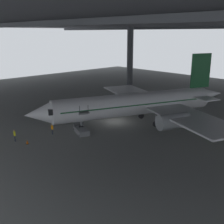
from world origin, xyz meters
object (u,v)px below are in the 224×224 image
Objects in this scene: airplane_main at (138,104)px; traffic_cone_orange at (27,142)px; crew_worker_by_stairs at (52,129)px; baggage_tug at (213,131)px; boarding_stairs at (81,128)px; crew_worker_near_nose at (15,135)px.

airplane_main is 54.71× the size of traffic_cone_orange.
crew_worker_by_stairs is at bearing 100.66° from traffic_cone_orange.
traffic_cone_orange is 25.84m from baggage_tug.
crew_worker_by_stairs is 0.64× the size of baggage_tug.
traffic_cone_orange is at bearing -100.77° from boarding_stairs.
airplane_main is at bearing 67.43° from crew_worker_by_stairs.
airplane_main is 13.74m from crew_worker_by_stairs.
baggage_tug is at bearing 44.20° from boarding_stairs.
crew_worker_near_nose is 2.22m from traffic_cone_orange.
traffic_cone_orange is (-4.38, -16.80, -3.03)m from airplane_main.
crew_worker_by_stairs is at bearing -133.62° from baggage_tug.
airplane_main reaches higher than crew_worker_near_nose.
traffic_cone_orange is (-1.48, -7.77, -0.43)m from boarding_stairs.
crew_worker_by_stairs is (-2.29, -3.45, 0.17)m from boarding_stairs.
crew_worker_near_nose reaches higher than traffic_cone_orange.
crew_worker_by_stairs is 2.62× the size of traffic_cone_orange.
airplane_main reaches higher than crew_worker_by_stairs.
traffic_cone_orange is 0.24× the size of baggage_tug.
baggage_tug reaches higher than traffic_cone_orange.
crew_worker_by_stairs reaches higher than traffic_cone_orange.
crew_worker_near_nose is at bearing -128.15° from baggage_tug.
airplane_main is 18.82m from crew_worker_near_nose.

